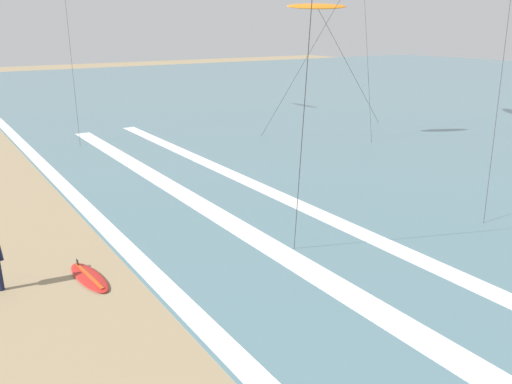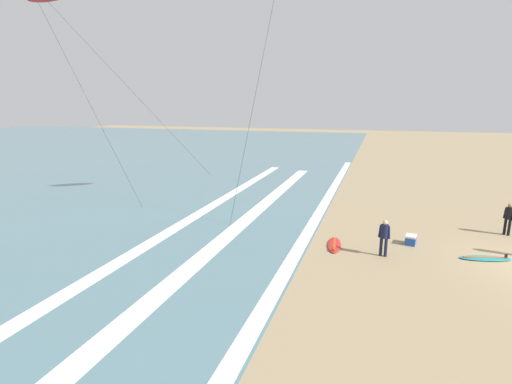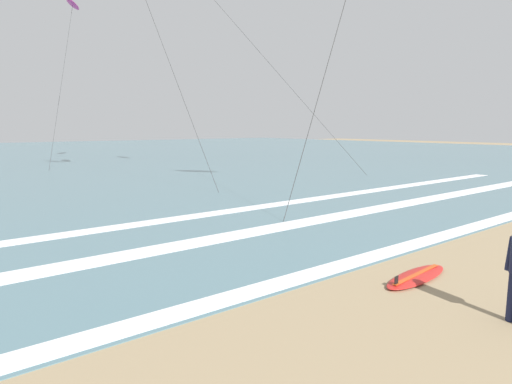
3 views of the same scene
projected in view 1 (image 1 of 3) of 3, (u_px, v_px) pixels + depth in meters
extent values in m
cube|color=white|center=(131.00, 253.00, 15.09)|extent=(54.34, 0.58, 0.01)
cube|color=white|center=(254.00, 237.00, 16.26)|extent=(39.05, 0.87, 0.01)
cube|color=white|center=(336.00, 222.00, 17.49)|extent=(40.42, 0.74, 0.01)
cylinder|color=#141938|center=(0.00, 275.00, 12.89)|extent=(0.13, 0.13, 0.82)
ellipsoid|color=red|center=(89.00, 277.00, 13.57)|extent=(2.15, 0.79, 0.09)
cube|color=#D84C19|center=(89.00, 276.00, 13.56)|extent=(1.79, 0.26, 0.01)
cube|color=black|center=(77.00, 262.00, 14.14)|extent=(0.12, 0.03, 0.16)
cylinder|color=#333333|center=(67.00, 18.00, 30.10)|extent=(7.90, 2.05, 13.58)
cylinder|color=#333333|center=(366.00, 39.00, 29.92)|extent=(4.18, 2.32, 11.20)
ellipsoid|color=orange|center=(317.00, 6.00, 26.72)|extent=(2.06, 3.23, 0.43)
cylinder|color=#333333|center=(352.00, 72.00, 31.10)|extent=(2.86, 8.20, 7.32)
cylinder|color=#333333|center=(312.00, 6.00, 11.54)|extent=(3.25, 1.88, 13.59)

